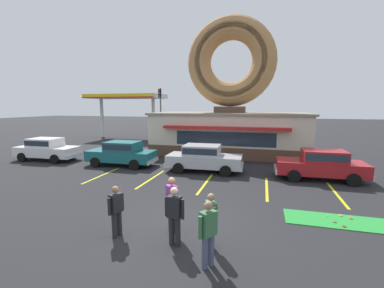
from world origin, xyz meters
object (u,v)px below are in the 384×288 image
Objects in this scene: car_white at (47,148)px; pedestrian_beanie_man at (211,218)px; car_silver at (204,157)px; pedestrian_blue_sweater_man at (116,209)px; car_red at (321,164)px; pedestrian_leather_jacket_man at (208,231)px; trash_bin at (136,150)px; golf_ball at (327,216)px; car_teal at (122,152)px; pedestrian_clipboard_woman at (172,202)px; traffic_light_pole at (160,108)px; pedestrian_hooded_kid at (174,213)px.

pedestrian_beanie_man is (13.73, -8.26, -0.02)m from car_white.
car_silver is 8.33m from pedestrian_blue_sweater_man.
car_red is 10.95m from pedestrian_blue_sweater_man.
pedestrian_leather_jacket_man is 1.71× the size of trash_bin.
pedestrian_beanie_man is (2.84, 0.15, -0.01)m from pedestrian_blue_sweater_man.
golf_ball is at bearing 48.05° from pedestrian_leather_jacket_man.
pedestrian_leather_jacket_man is at bearing -131.95° from golf_ball.
pedestrian_leather_jacket_man reaches higher than car_teal.
pedestrian_leather_jacket_man is 0.95× the size of pedestrian_clipboard_woman.
pedestrian_clipboard_woman is 12.97m from trash_bin.
pedestrian_beanie_man is 0.27× the size of traffic_light_pole.
car_teal is 11.83m from traffic_light_pole.
car_teal is 2.75× the size of pedestrian_leather_jacket_man.
car_teal is at bearing 132.77° from pedestrian_beanie_man.
car_red is 0.79× the size of traffic_light_pole.
traffic_light_pole is (-8.17, 19.01, 2.73)m from pedestrian_clipboard_woman.
golf_ball is at bearing -35.34° from trash_bin.
pedestrian_hooded_kid is (1.84, -0.01, 0.08)m from pedestrian_blue_sweater_man.
car_red is 9.46m from pedestrian_clipboard_woman.
car_red is at bearing 81.79° from golf_ball.
golf_ball is 0.01× the size of car_red.
pedestrian_hooded_kid reaches higher than pedestrian_blue_sweater_man.
pedestrian_clipboard_woman reaches higher than car_red.
pedestrian_blue_sweater_man is 1.01× the size of pedestrian_beanie_man.
golf_ball is 5.67m from pedestrian_hooded_kid.
car_teal is 0.79× the size of traffic_light_pole.
car_white and car_red have the same top height.
pedestrian_hooded_kid reaches higher than golf_ball.
pedestrian_clipboard_woman is 20.87m from traffic_light_pole.
pedestrian_hooded_kid is at bearing -82.62° from car_silver.
pedestrian_leather_jacket_man reaches higher than pedestrian_beanie_man.
golf_ball is 0.01× the size of car_teal.
trash_bin is (-5.46, 11.61, -0.37)m from pedestrian_blue_sweater_man.
pedestrian_beanie_man reaches higher than golf_ball.
car_teal is (6.13, -0.04, 0.00)m from car_white.
pedestrian_hooded_kid reaches higher than car_silver.
car_white is 15.27m from pedestrian_hooded_kid.
pedestrian_hooded_kid reaches higher than pedestrian_beanie_man.
pedestrian_beanie_man is at bearing -47.23° from car_teal.
car_red reaches higher than golf_ball.
trash_bin is at bearing 115.18° from pedestrian_blue_sweater_man.
pedestrian_hooded_kid is 1.01× the size of pedestrian_leather_jacket_man.
car_white is 16.59m from pedestrian_leather_jacket_man.
car_teal is 2.95× the size of pedestrian_beanie_man.
pedestrian_beanie_man is at bearing -140.06° from golf_ball.
pedestrian_clipboard_woman is (12.41, -7.73, 0.11)m from car_white.
trash_bin is at bearing 122.55° from pedestrian_clipboard_woman.
car_teal is at bearing 179.49° from car_red.
car_silver reaches higher than trash_bin.
car_white is 12.38m from traffic_light_pole.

